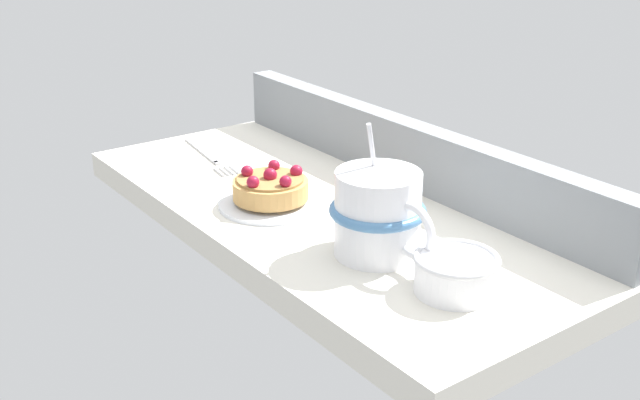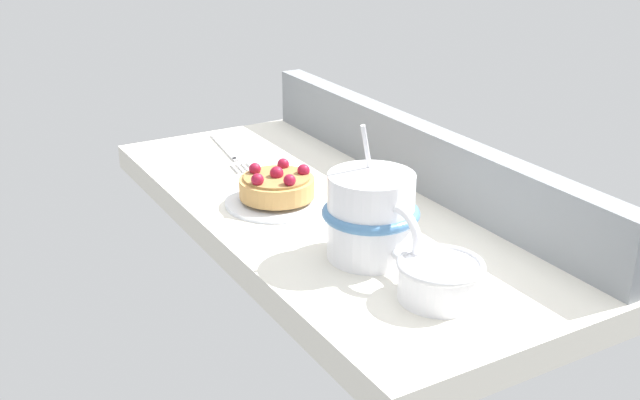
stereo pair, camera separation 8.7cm
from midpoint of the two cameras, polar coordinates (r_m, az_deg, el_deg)
name	(u,v)px [view 1 (the left image)]	position (r cm, az deg, el deg)	size (l,w,h in cm)	color
ground_plane	(322,218)	(94.55, -2.51, -1.39)	(69.88, 30.02, 3.28)	silver
window_rail_back	(407,152)	(100.04, 3.85, 3.44)	(68.48, 3.11, 8.10)	gray
dessert_plate	(271,202)	(94.32, -6.22, -0.18)	(12.58, 12.58, 0.96)	silver
raspberry_tart	(271,187)	(93.62, -6.26, 0.90)	(9.04, 9.04, 3.80)	tan
coffee_mug	(379,214)	(80.01, 1.20, -1.08)	(13.31, 10.02, 13.82)	white
dessert_fork	(208,155)	(111.92, -10.32, 3.16)	(17.45, 3.96, 0.60)	#B7B7BC
sugar_bowl	(456,272)	(74.32, 6.55, -5.33)	(8.21, 8.21, 3.80)	white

